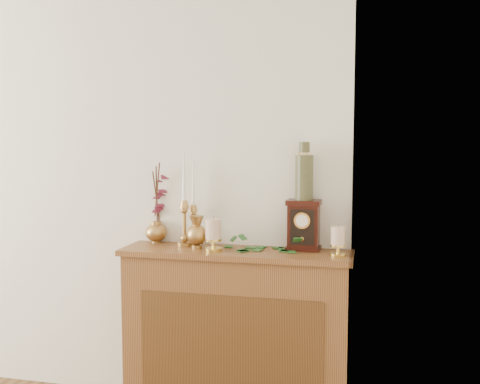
% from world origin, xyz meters
% --- Properties ---
extents(console_shelf, '(1.24, 0.34, 0.93)m').
position_xyz_m(console_shelf, '(1.40, 2.10, 0.44)').
color(console_shelf, brown).
rests_on(console_shelf, ground).
extents(candlestick_left, '(0.09, 0.09, 0.52)m').
position_xyz_m(candlestick_left, '(1.10, 2.14, 1.10)').
color(candlestick_left, tan).
rests_on(candlestick_left, console_shelf).
extents(candlestick_center, '(0.08, 0.08, 0.46)m').
position_xyz_m(candlestick_center, '(1.13, 2.19, 1.08)').
color(candlestick_center, tan).
rests_on(candlestick_center, console_shelf).
extents(bud_vase, '(0.11, 0.11, 0.18)m').
position_xyz_m(bud_vase, '(1.19, 2.08, 1.02)').
color(bud_vase, tan).
rests_on(bud_vase, console_shelf).
extents(ginger_jar, '(0.18, 0.20, 0.46)m').
position_xyz_m(ginger_jar, '(0.91, 2.24, 1.14)').
color(ginger_jar, tan).
rests_on(ginger_jar, console_shelf).
extents(pillar_candle_left, '(0.09, 0.09, 0.18)m').
position_xyz_m(pillar_candle_left, '(1.29, 2.04, 1.03)').
color(pillar_candle_left, '#E0BA4E').
rests_on(pillar_candle_left, console_shelf).
extents(pillar_candle_right, '(0.08, 0.08, 0.16)m').
position_xyz_m(pillar_candle_right, '(1.94, 2.07, 1.01)').
color(pillar_candle_right, '#E0BA4E').
rests_on(pillar_candle_right, console_shelf).
extents(ivy_garland, '(0.52, 0.23, 0.09)m').
position_xyz_m(ivy_garland, '(1.59, 2.13, 0.94)').
color(ivy_garland, '#256024').
rests_on(ivy_garland, console_shelf).
extents(mantel_clock, '(0.18, 0.13, 0.27)m').
position_xyz_m(mantel_clock, '(1.75, 2.19, 1.06)').
color(mantel_clock, black).
rests_on(mantel_clock, console_shelf).
extents(ceramic_vase, '(0.10, 0.10, 0.31)m').
position_xyz_m(ceramic_vase, '(1.75, 2.19, 1.34)').
color(ceramic_vase, '#183125').
rests_on(ceramic_vase, mantel_clock).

